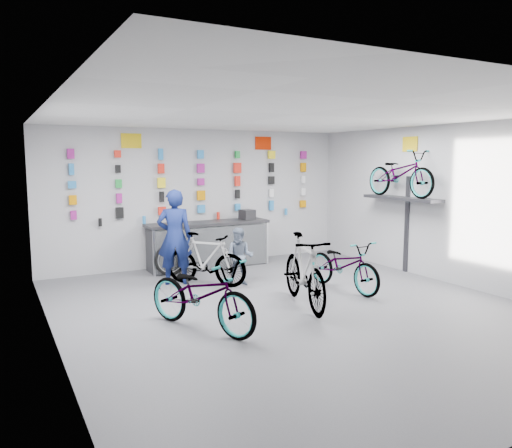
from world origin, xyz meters
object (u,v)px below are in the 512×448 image
clerk (175,237)px  customer (240,257)px  bike_right (344,265)px  bike_service (206,259)px  bike_left (202,294)px  bike_center (304,271)px  counter (208,245)px

clerk → customer: size_ratio=1.66×
customer → bike_right: bearing=-1.4°
bike_service → clerk: bearing=100.8°
customer → clerk: bearing=-174.0°
bike_left → customer: 2.54m
bike_center → bike_right: bearing=38.6°
bike_service → clerk: size_ratio=0.92×
bike_service → clerk: (-0.46, 0.37, 0.40)m
bike_left → bike_service: bike_left is taller
bike_service → bike_center: bearing=-107.5°
bike_center → clerk: 2.74m
counter → customer: (-0.08, -1.71, 0.05)m
bike_center → clerk: (-1.33, 2.38, 0.32)m
counter → customer: 1.71m
bike_left → customer: bearing=27.2°
counter → bike_center: size_ratio=1.40×
bike_center → customer: size_ratio=1.79×
counter → clerk: (-1.12, -1.06, 0.41)m
bike_service → bike_left: bearing=-154.4°
counter → clerk: clerk is taller
bike_right → bike_service: 2.54m
bike_right → bike_center: bearing=-162.1°
counter → clerk: bearing=-136.6°
clerk → bike_center: bearing=138.6°
counter → bike_left: 4.06m
clerk → bike_left: bearing=98.1°
counter → bike_service: size_ratio=1.64×
bike_left → clerk: clerk is taller
bike_right → bike_service: bearing=138.6°
counter → customer: size_ratio=2.50×
clerk → customer: 1.28m
bike_right → customer: size_ratio=1.62×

